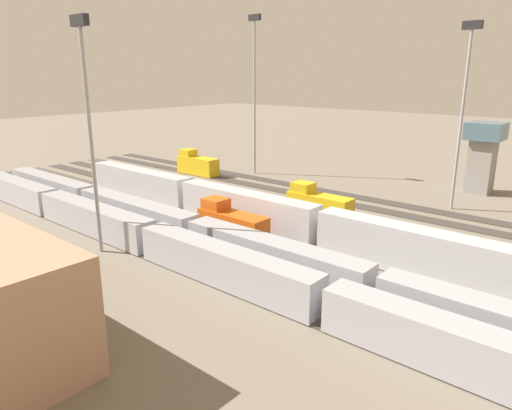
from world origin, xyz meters
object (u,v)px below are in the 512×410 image
object	(u,v)px
light_mast_2	(255,78)
train_on_track_7	(262,253)
train_on_track_6	(231,224)
train_on_track_1	(197,164)
train_on_track_3	(318,205)
light_mast_1	(88,108)
train_on_track_8	(150,239)
train_on_track_5	(320,228)
light_mast_0	(464,94)
control_tower	(483,152)

from	to	relation	value
light_mast_2	train_on_track_7	bearing A→B (deg)	131.50
train_on_track_6	light_mast_2	bearing A→B (deg)	-53.44
train_on_track_1	light_mast_2	size ratio (longest dim) A/B	0.31
train_on_track_3	train_on_track_1	bearing A→B (deg)	-15.08
train_on_track_3	light_mast_2	distance (m)	38.69
light_mast_1	train_on_track_7	bearing A→B (deg)	-156.21
train_on_track_8	light_mast_1	bearing A→B (deg)	29.48
light_mast_1	light_mast_2	xyz separation A→B (m)	(15.95, -47.15, 2.83)
train_on_track_5	light_mast_0	size ratio (longest dim) A/B	3.40
light_mast_1	train_on_track_1	bearing A→B (deg)	-57.36
train_on_track_6	light_mast_2	xyz separation A→B (m)	(25.20, -33.98, 17.82)
train_on_track_5	light_mast_1	size ratio (longest dim) A/B	3.56
train_on_track_7	light_mast_2	size ratio (longest dim) A/B	3.58
train_on_track_1	control_tower	size ratio (longest dim) A/B	0.79
light_mast_0	light_mast_2	world-z (taller)	light_mast_2
train_on_track_6	control_tower	distance (m)	50.46
train_on_track_1	light_mast_0	xyz separation A→B (m)	(-50.38, -8.35, 15.68)
train_on_track_3	control_tower	distance (m)	35.35
train_on_track_3	light_mast_2	size ratio (longest dim) A/B	0.31
train_on_track_3	light_mast_0	world-z (taller)	light_mast_0
light_mast_0	light_mast_2	distance (m)	41.94
control_tower	light_mast_2	bearing A→B (deg)	17.65
light_mast_0	control_tower	bearing A→B (deg)	-90.20
train_on_track_1	train_on_track_3	xyz separation A→B (m)	(-37.12, 10.00, 0.00)
train_on_track_3	light_mast_2	world-z (taller)	light_mast_2
train_on_track_3	train_on_track_5	world-z (taller)	same
train_on_track_1	light_mast_2	bearing A→B (deg)	-133.45
train_on_track_6	light_mast_0	xyz separation A→B (m)	(-16.68, -33.35, 15.68)
light_mast_2	control_tower	distance (m)	45.76
train_on_track_5	train_on_track_8	bearing A→B (deg)	47.23
light_mast_0	train_on_track_7	bearing A→B (deg)	79.08
train_on_track_7	train_on_track_5	size ratio (longest dim) A/B	1.20
train_on_track_6	light_mast_1	world-z (taller)	light_mast_1
train_on_track_8	train_on_track_7	bearing A→B (deg)	-158.86
train_on_track_1	train_on_track_7	bearing A→B (deg)	145.09
train_on_track_8	train_on_track_3	size ratio (longest dim) A/B	9.56
train_on_track_1	light_mast_0	bearing A→B (deg)	-170.59
train_on_track_1	light_mast_1	world-z (taller)	light_mast_1
train_on_track_7	train_on_track_1	size ratio (longest dim) A/B	11.48
light_mast_1	train_on_track_5	bearing A→B (deg)	-137.00
train_on_track_7	train_on_track_3	world-z (taller)	train_on_track_3
train_on_track_6	light_mast_0	world-z (taller)	light_mast_0
train_on_track_7	light_mast_1	xyz separation A→B (m)	(18.54, 8.17, 15.07)
train_on_track_3	train_on_track_5	size ratio (longest dim) A/B	0.10
light_mast_0	control_tower	xyz separation A→B (m)	(-0.05, -13.97, -10.43)
train_on_track_7	train_on_track_8	world-z (taller)	train_on_track_7
light_mast_0	train_on_track_1	bearing A→B (deg)	9.41
light_mast_2	train_on_track_1	bearing A→B (deg)	46.55
train_on_track_3	light_mast_0	bearing A→B (deg)	-125.87
light_mast_1	train_on_track_3	bearing A→B (deg)	-114.22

